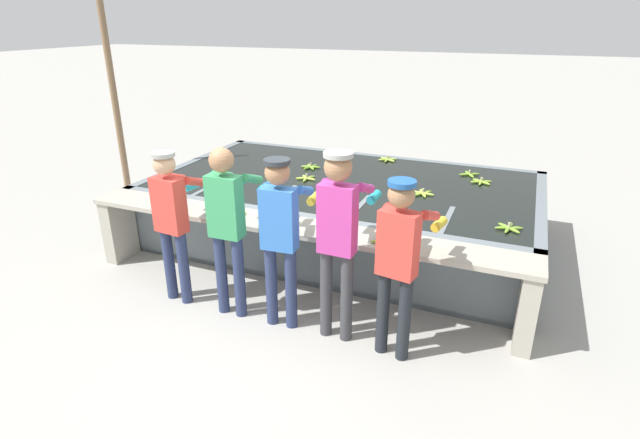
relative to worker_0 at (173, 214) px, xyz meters
The scene contains 22 objects.
ground_plane 1.45m from the worker_0, 14.94° to the left, with size 80.00×80.00×0.00m, color #A3A099.
wash_tank 2.41m from the worker_0, 63.47° to the left, with size 4.82×2.76×0.82m.
work_ledge 1.22m from the worker_0, 25.71° to the left, with size 4.82×0.45×0.82m.
worker_0 is the anchor object (origin of this frame).
worker_1 0.65m from the worker_0, ahead, with size 0.41×0.72×1.70m.
worker_2 1.20m from the worker_0, ahead, with size 0.44×0.73×1.65m.
worker_3 1.76m from the worker_0, ahead, with size 0.41×0.73×1.76m.
worker_4 2.31m from the worker_0, ahead, with size 0.48×0.74×1.61m.
banana_bunch_floating_0 3.48m from the worker_0, 67.86° to the left, with size 0.26×0.28×0.08m.
banana_bunch_floating_1 3.33m from the worker_0, 21.32° to the left, with size 0.28×0.28×0.08m.
banana_bunch_floating_2 2.50m from the worker_0, 92.59° to the left, with size 0.26×0.26×0.08m.
banana_bunch_floating_3 3.78m from the worker_0, 44.58° to the left, with size 0.27×0.28×0.08m.
banana_bunch_floating_4 2.47m from the worker_0, 80.02° to the left, with size 0.28×0.28×0.08m.
banana_bunch_floating_5 1.39m from the worker_0, 133.72° to the left, with size 0.27×0.27×0.08m.
banana_bunch_floating_6 2.03m from the worker_0, 73.06° to the left, with size 0.27×0.27×0.08m.
banana_bunch_floating_7 2.85m from the worker_0, 42.51° to the left, with size 0.28×0.27×0.08m.
banana_bunch_floating_8 3.86m from the worker_0, 49.35° to the left, with size 0.26×0.26×0.08m.
banana_bunch_ledge_0 0.63m from the worker_0, 49.45° to the left, with size 0.24×0.24×0.08m.
banana_bunch_ledge_1 2.11m from the worker_0, 11.63° to the left, with size 0.27×0.28×0.08m.
banana_bunch_ledge_2 1.10m from the worker_0, 30.16° to the left, with size 0.28×0.28×0.08m.
knife_0 0.69m from the worker_0, 141.47° to the left, with size 0.29×0.25×0.02m.
support_post_left 2.75m from the worker_0, 142.80° to the left, with size 0.09×0.09×3.20m.
Camera 1 is at (2.08, -3.96, 2.78)m, focal length 28.00 mm.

